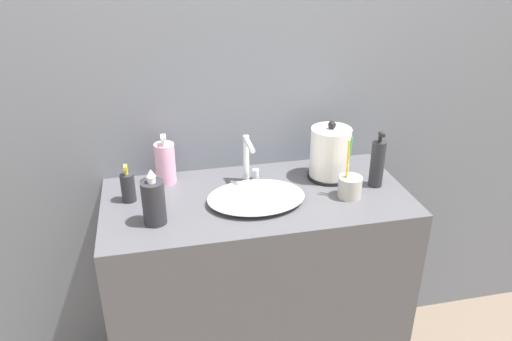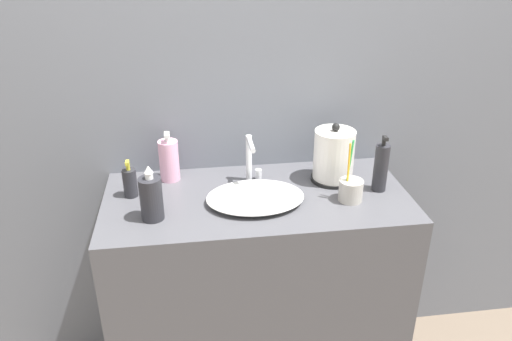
{
  "view_description": "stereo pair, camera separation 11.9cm",
  "coord_description": "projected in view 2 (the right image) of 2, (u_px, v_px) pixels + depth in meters",
  "views": [
    {
      "loc": [
        -0.33,
        -1.23,
        1.73
      ],
      "look_at": [
        -0.0,
        0.25,
        0.98
      ],
      "focal_mm": 35.0,
      "sensor_mm": 36.0,
      "label": 1
    },
    {
      "loc": [
        -0.21,
        -1.25,
        1.73
      ],
      "look_at": [
        -0.0,
        0.25,
        0.98
      ],
      "focal_mm": 35.0,
      "sensor_mm": 36.0,
      "label": 2
    }
  ],
  "objects": [
    {
      "name": "sink_basin",
      "position": [
        255.0,
        197.0,
        1.69
      ],
      "size": [
        0.33,
        0.25,
        0.04
      ],
      "color": "white",
      "rests_on": "vanity_counter"
    },
    {
      "name": "faucet",
      "position": [
        251.0,
        157.0,
        1.79
      ],
      "size": [
        0.06,
        0.13,
        0.18
      ],
      "color": "silver",
      "rests_on": "vanity_counter"
    },
    {
      "name": "mouthwash_bottle",
      "position": [
        381.0,
        167.0,
        1.74
      ],
      "size": [
        0.05,
        0.05,
        0.21
      ],
      "color": "#28282D",
      "rests_on": "vanity_counter"
    },
    {
      "name": "hand_cream_bottle",
      "position": [
        151.0,
        198.0,
        1.57
      ],
      "size": [
        0.07,
        0.07,
        0.19
      ],
      "color": "#28282D",
      "rests_on": "vanity_counter"
    },
    {
      "name": "vanity_counter",
      "position": [
        257.0,
        296.0,
        1.93
      ],
      "size": [
        1.06,
        0.5,
        0.88
      ],
      "color": "#4C4C51",
      "rests_on": "ground_plane"
    },
    {
      "name": "toothbrush_cup",
      "position": [
        351.0,
        190.0,
        1.69
      ],
      "size": [
        0.08,
        0.08,
        0.22
      ],
      "color": "#B7B2A8",
      "rests_on": "vanity_counter"
    },
    {
      "name": "shampoo_bottle",
      "position": [
        130.0,
        182.0,
        1.72
      ],
      "size": [
        0.05,
        0.05,
        0.14
      ],
      "color": "#28282D",
      "rests_on": "vanity_counter"
    },
    {
      "name": "electric_kettle",
      "position": [
        334.0,
        157.0,
        1.81
      ],
      "size": [
        0.16,
        0.16,
        0.22
      ],
      "color": "black",
      "rests_on": "vanity_counter"
    },
    {
      "name": "lotion_bottle",
      "position": [
        169.0,
        160.0,
        1.82
      ],
      "size": [
        0.07,
        0.07,
        0.19
      ],
      "color": "#EAA8C6",
      "rests_on": "vanity_counter"
    },
    {
      "name": "wall_back",
      "position": [
        247.0,
        59.0,
        1.79
      ],
      "size": [
        6.0,
        0.04,
        2.6
      ],
      "color": "slate",
      "rests_on": "ground_plane"
    }
  ]
}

